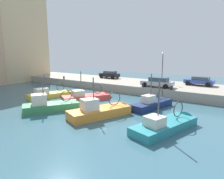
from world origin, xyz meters
TOP-DOWN VIEW (x-y plane):
  - water_surface at (0.00, 0.00)m, footprint 80.00×80.00m
  - quay_wall at (11.50, 0.00)m, footprint 9.00×56.00m
  - fishing_boat_navy at (2.39, -5.66)m, footprint 6.38×2.95m
  - fishing_boat_yellow at (-0.31, 7.62)m, footprint 6.54×3.44m
  - fishing_boat_teal at (-2.63, -8.89)m, footprint 6.95×3.68m
  - fishing_boat_red at (1.20, 2.41)m, footprint 6.58×4.97m
  - fishing_boat_green at (-4.29, 2.23)m, footprint 6.21×4.76m
  - fishing_boat_orange at (-2.95, -2.93)m, footprint 6.81×4.19m
  - parked_car_silver at (8.53, -3.66)m, footprint 2.12×4.39m
  - parked_car_blue at (13.45, -8.13)m, footprint 2.09×4.02m
  - parked_car_black at (13.25, 7.81)m, footprint 1.91×3.90m
  - mooring_bollard_south at (7.35, -6.00)m, footprint 0.28×0.28m
  - mooring_bollard_mid at (7.35, -2.00)m, footprint 0.28×0.28m
  - mooring_bollard_north at (7.35, 14.00)m, footprint 0.28×0.28m
  - quay_streetlamp at (13.00, -2.65)m, footprint 0.36×0.36m
  - waterfront_building_east_mid at (6.84, 27.82)m, footprint 10.50×8.27m

SIDE VIEW (x-z plane):
  - water_surface at x=0.00m, z-range 0.00..0.00m
  - fishing_boat_teal at x=-2.63m, z-range -2.26..2.44m
  - fishing_boat_red at x=1.20m, z-range -2.17..2.35m
  - fishing_boat_navy at x=2.39m, z-range -2.10..2.30m
  - fishing_boat_yellow at x=-0.31m, z-range -1.81..2.05m
  - fishing_boat_orange at x=-2.95m, z-range -2.14..2.39m
  - fishing_boat_green at x=-4.29m, z-range -1.93..2.22m
  - quay_wall at x=11.50m, z-range 0.00..1.20m
  - mooring_bollard_south at x=7.35m, z-range 1.20..1.75m
  - mooring_bollard_mid at x=7.35m, z-range 1.20..1.75m
  - mooring_bollard_north at x=7.35m, z-range 1.20..1.75m
  - parked_car_blue at x=13.45m, z-range 1.23..2.51m
  - parked_car_silver at x=8.53m, z-range 1.22..2.58m
  - parked_car_black at x=13.25m, z-range 1.22..2.60m
  - quay_streetlamp at x=13.00m, z-range 2.04..6.87m
  - waterfront_building_east_mid at x=6.84m, z-range 0.02..20.90m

